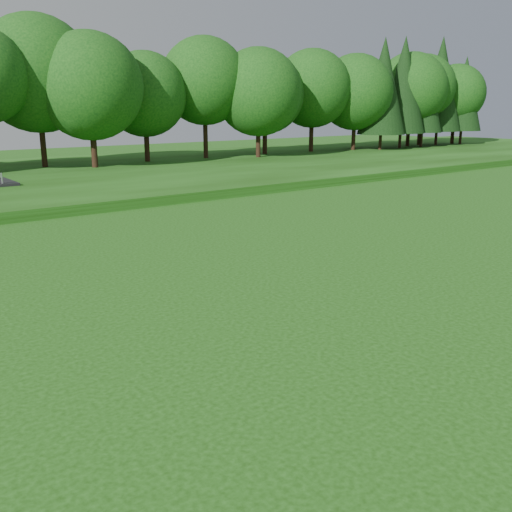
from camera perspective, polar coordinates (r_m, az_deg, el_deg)
berm at (r=49.78m, az=-10.71°, el=8.39°), size 130.00×30.00×0.60m
walking_path at (r=37.94m, az=-0.99°, el=6.29°), size 130.00×1.60×0.04m
treeline at (r=53.16m, az=-13.17°, el=17.08°), size 104.00×7.00×15.00m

